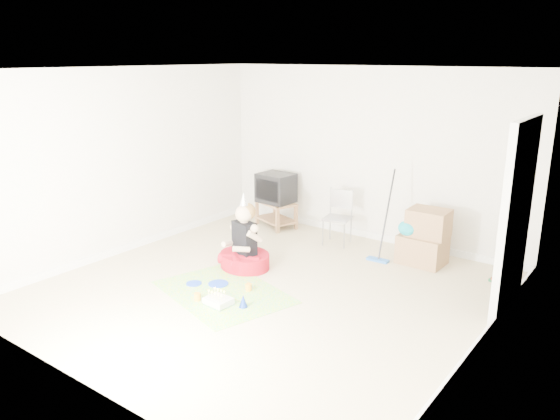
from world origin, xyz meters
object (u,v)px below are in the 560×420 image
Objects in this scene: tv_stand at (276,212)px; cardboard_boxes at (424,238)px; birthday_cake at (218,302)px; crt_tv at (276,188)px; folding_chair at (337,218)px; seated_woman at (245,251)px.

tv_stand is 2.62m from cardboard_boxes.
birthday_cake is at bearing -117.54° from cardboard_boxes.
crt_tv is 0.72× the size of cardboard_boxes.
folding_chair is 2.69× the size of birthday_cake.
crt_tv is 1.29m from folding_chair.
birthday_cake is (1.25, -2.76, -0.21)m from tv_stand.
folding_chair is at bearing -7.03° from tv_stand.
birthday_cake is (-1.36, -2.62, -0.33)m from cardboard_boxes.
tv_stand is 1.41× the size of crt_tv.
folding_chair is at bearing -3.58° from crt_tv.
crt_tv is 0.53× the size of seated_woman.
crt_tv is at bearing 113.82° from seated_woman.
folding_chair is at bearing 89.69° from birthday_cake.
tv_stand is 3.04m from birthday_cake.
cardboard_boxes is at bearing -3.19° from tv_stand.
tv_stand is 1.86m from seated_woman.
seated_woman is (0.75, -1.70, -0.03)m from tv_stand.
folding_chair is 2.63m from birthday_cake.
folding_chair is (1.26, -0.16, -0.26)m from crt_tv.
seated_woman reaches higher than folding_chair.
cardboard_boxes is (2.61, -0.15, -0.29)m from crt_tv.
cardboard_boxes is at bearing 62.46° from birthday_cake.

